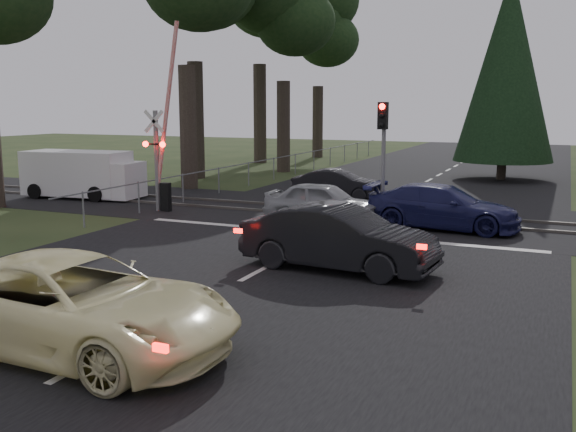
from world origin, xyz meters
The scene contains 18 objects.
ground centered at (0.00, 0.00, 0.00)m, with size 120.00×120.00×0.00m, color #263719.
road centered at (0.00, 10.00, 0.01)m, with size 14.00×100.00×0.01m, color black.
rail_corridor centered at (0.00, 12.00, 0.01)m, with size 120.00×8.00×0.01m, color black.
stop_line centered at (0.00, 8.20, 0.01)m, with size 13.00×0.35×0.00m, color silver.
rail_near centered at (0.00, 11.20, 0.05)m, with size 120.00×0.12×0.10m, color #59544C.
rail_far centered at (0.00, 12.80, 0.05)m, with size 120.00×0.12×0.10m, color #59544C.
crossing_signal centered at (-7.27, 9.79, 2.06)m, with size 1.62×0.38×6.96m.
traffic_signal_center centered at (1.00, 10.68, 2.81)m, with size 0.32×0.48×4.10m.
euc_tree_c centered at (-9.00, 25.00, 9.51)m, with size 6.00×6.00×13.20m.
euc_tree_e centered at (-11.00, 36.00, 9.51)m, with size 6.00×6.00×13.20m.
conifer_tree centered at (3.50, 26.00, 5.99)m, with size 5.20×5.20×11.00m.
fence_left centered at (-7.80, 22.50, 0.00)m, with size 0.10×36.00×1.20m, color slate, non-canonical shape.
cream_coupe centered at (-0.54, -2.57, 0.78)m, with size 2.60×5.65×1.57m, color #F8F0B2.
dark_hatchback centered at (1.73, 4.13, 0.79)m, with size 1.67×4.79×1.58m, color black.
silver_car centered at (-0.87, 10.04, 0.70)m, with size 1.64×4.09×1.39m, color gray.
blue_sedan centered at (3.10, 10.52, 0.72)m, with size 2.01×4.95×1.44m, color #181948.
dark_car_far centered at (-2.23, 15.46, 0.63)m, with size 1.34×3.84×1.27m, color black.
white_van centered at (-12.40, 11.43, 1.03)m, with size 5.35×2.39×2.03m.
Camera 1 is at (6.70, -10.42, 4.01)m, focal length 40.00 mm.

